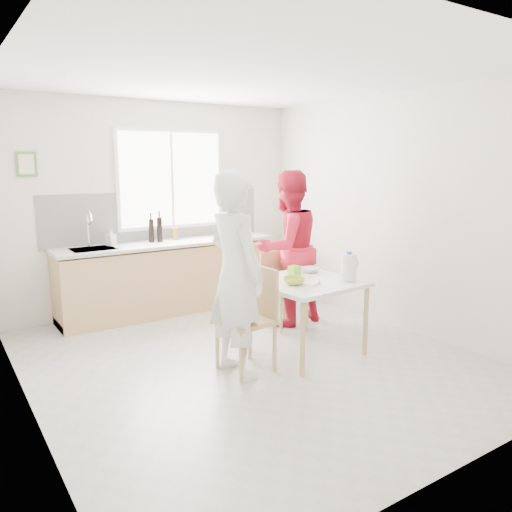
{
  "coord_description": "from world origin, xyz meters",
  "views": [
    {
      "loc": [
        -2.53,
        -3.94,
        1.92
      ],
      "look_at": [
        0.2,
        0.2,
        0.99
      ],
      "focal_mm": 35.0,
      "sensor_mm": 36.0,
      "label": 1
    }
  ],
  "objects_px": {
    "chair_far": "(279,285)",
    "person_red": "(287,248)",
    "chair_left": "(252,314)",
    "dining_table": "(305,288)",
    "person_white": "(236,275)",
    "milk_jug": "(349,266)",
    "wine_bottle_b": "(151,230)",
    "wine_bottle_a": "(160,229)",
    "bowl_green": "(294,281)",
    "bowl_white": "(310,270)"
  },
  "relations": [
    {
      "from": "person_white",
      "to": "bowl_white",
      "type": "height_order",
      "value": "person_white"
    },
    {
      "from": "bowl_green",
      "to": "wine_bottle_a",
      "type": "bearing_deg",
      "value": 101.74
    },
    {
      "from": "person_red",
      "to": "milk_jug",
      "type": "relative_size",
      "value": 6.6
    },
    {
      "from": "wine_bottle_a",
      "to": "person_red",
      "type": "bearing_deg",
      "value": -49.83
    },
    {
      "from": "dining_table",
      "to": "chair_left",
      "type": "distance_m",
      "value": 0.69
    },
    {
      "from": "chair_left",
      "to": "wine_bottle_a",
      "type": "xyz_separation_m",
      "value": [
        0.02,
        2.19,
        0.55
      ]
    },
    {
      "from": "chair_left",
      "to": "chair_far",
      "type": "distance_m",
      "value": 1.31
    },
    {
      "from": "bowl_green",
      "to": "chair_left",
      "type": "bearing_deg",
      "value": 178.3
    },
    {
      "from": "dining_table",
      "to": "person_white",
      "type": "xyz_separation_m",
      "value": [
        -0.86,
        -0.06,
        0.25
      ]
    },
    {
      "from": "chair_left",
      "to": "chair_far",
      "type": "xyz_separation_m",
      "value": [
        0.96,
        0.89,
        -0.04
      ]
    },
    {
      "from": "milk_jug",
      "to": "wine_bottle_b",
      "type": "distance_m",
      "value": 2.68
    },
    {
      "from": "person_white",
      "to": "bowl_green",
      "type": "distance_m",
      "value": 0.68
    },
    {
      "from": "chair_left",
      "to": "milk_jug",
      "type": "distance_m",
      "value": 1.1
    },
    {
      "from": "person_white",
      "to": "bowl_white",
      "type": "bearing_deg",
      "value": -77.82
    },
    {
      "from": "person_red",
      "to": "wine_bottle_b",
      "type": "relative_size",
      "value": 6.11
    },
    {
      "from": "chair_far",
      "to": "wine_bottle_a",
      "type": "distance_m",
      "value": 1.71
    },
    {
      "from": "chair_far",
      "to": "bowl_green",
      "type": "relative_size",
      "value": 4.07
    },
    {
      "from": "chair_left",
      "to": "person_white",
      "type": "relative_size",
      "value": 0.52
    },
    {
      "from": "chair_left",
      "to": "person_red",
      "type": "bearing_deg",
      "value": 125.63
    },
    {
      "from": "person_white",
      "to": "wine_bottle_b",
      "type": "xyz_separation_m",
      "value": [
        0.1,
        2.24,
        0.14
      ]
    },
    {
      "from": "chair_far",
      "to": "wine_bottle_b",
      "type": "height_order",
      "value": "wine_bottle_b"
    },
    {
      "from": "person_white",
      "to": "milk_jug",
      "type": "bearing_deg",
      "value": -103.33
    },
    {
      "from": "bowl_white",
      "to": "wine_bottle_b",
      "type": "bearing_deg",
      "value": 118.47
    },
    {
      "from": "person_white",
      "to": "bowl_white",
      "type": "xyz_separation_m",
      "value": [
        1.14,
        0.34,
        -0.15
      ]
    },
    {
      "from": "person_white",
      "to": "person_red",
      "type": "height_order",
      "value": "person_white"
    },
    {
      "from": "chair_far",
      "to": "bowl_white",
      "type": "distance_m",
      "value": 0.64
    },
    {
      "from": "bowl_green",
      "to": "bowl_white",
      "type": "relative_size",
      "value": 1.04
    },
    {
      "from": "person_white",
      "to": "bowl_green",
      "type": "height_order",
      "value": "person_white"
    },
    {
      "from": "chair_far",
      "to": "bowl_white",
      "type": "relative_size",
      "value": 4.25
    },
    {
      "from": "bowl_green",
      "to": "chair_far",
      "type": "bearing_deg",
      "value": 61.9
    },
    {
      "from": "milk_jug",
      "to": "dining_table",
      "type": "bearing_deg",
      "value": 139.15
    },
    {
      "from": "person_red",
      "to": "bowl_green",
      "type": "bearing_deg",
      "value": 52.16
    },
    {
      "from": "milk_jug",
      "to": "wine_bottle_a",
      "type": "bearing_deg",
      "value": 108.32
    },
    {
      "from": "chair_left",
      "to": "person_red",
      "type": "relative_size",
      "value": 0.53
    },
    {
      "from": "chair_far",
      "to": "wine_bottle_b",
      "type": "xyz_separation_m",
      "value": [
        -1.04,
        1.34,
        0.58
      ]
    },
    {
      "from": "chair_left",
      "to": "bowl_white",
      "type": "xyz_separation_m",
      "value": [
        0.96,
        0.32,
        0.25
      ]
    },
    {
      "from": "chair_far",
      "to": "chair_left",
      "type": "bearing_deg",
      "value": -141.49
    },
    {
      "from": "chair_far",
      "to": "person_red",
      "type": "bearing_deg",
      "value": 6.87
    },
    {
      "from": "bowl_green",
      "to": "bowl_white",
      "type": "xyz_separation_m",
      "value": [
        0.48,
        0.34,
        -0.01
      ]
    },
    {
      "from": "chair_left",
      "to": "chair_far",
      "type": "relative_size",
      "value": 1.09
    },
    {
      "from": "dining_table",
      "to": "person_red",
      "type": "xyz_separation_m",
      "value": [
        0.42,
        0.87,
        0.24
      ]
    },
    {
      "from": "wine_bottle_a",
      "to": "chair_far",
      "type": "bearing_deg",
      "value": -54.11
    },
    {
      "from": "wine_bottle_a",
      "to": "wine_bottle_b",
      "type": "distance_m",
      "value": 0.11
    },
    {
      "from": "wine_bottle_b",
      "to": "bowl_green",
      "type": "bearing_deg",
      "value": -76.03
    },
    {
      "from": "dining_table",
      "to": "chair_left",
      "type": "xyz_separation_m",
      "value": [
        -0.68,
        -0.05,
        -0.14
      ]
    },
    {
      "from": "wine_bottle_b",
      "to": "wine_bottle_a",
      "type": "bearing_deg",
      "value": -19.51
    },
    {
      "from": "person_white",
      "to": "milk_jug",
      "type": "xyz_separation_m",
      "value": [
        1.2,
        -0.19,
        -0.03
      ]
    },
    {
      "from": "person_red",
      "to": "wine_bottle_a",
      "type": "bearing_deg",
      "value": -54.11
    },
    {
      "from": "chair_far",
      "to": "person_white",
      "type": "distance_m",
      "value": 1.52
    },
    {
      "from": "bowl_green",
      "to": "milk_jug",
      "type": "distance_m",
      "value": 0.58
    }
  ]
}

